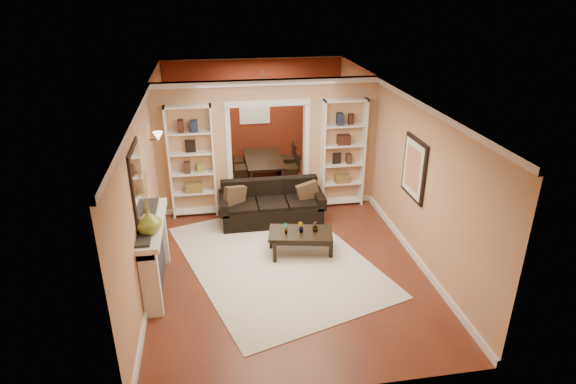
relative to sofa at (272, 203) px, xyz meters
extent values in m
plane|color=brown|center=(0.04, -0.45, -0.40)|extent=(8.00, 8.00, 0.00)
plane|color=white|center=(0.04, -0.45, 2.30)|extent=(8.00, 8.00, 0.00)
plane|color=tan|center=(0.04, 3.55, 0.95)|extent=(8.00, 0.00, 8.00)
plane|color=tan|center=(0.04, -4.45, 0.95)|extent=(8.00, 0.00, 8.00)
plane|color=tan|center=(-2.21, -0.45, 0.95)|extent=(0.00, 8.00, 8.00)
plane|color=tan|center=(2.29, -0.45, 0.95)|extent=(0.00, 8.00, 8.00)
cube|color=tan|center=(0.04, 0.75, 0.95)|extent=(4.50, 0.15, 2.70)
cube|color=maroon|center=(0.04, 3.52, 0.92)|extent=(4.44, 0.04, 2.64)
cube|color=#8CA5CC|center=(0.04, 3.48, 1.15)|extent=(0.78, 0.03, 0.98)
cube|color=beige|center=(-0.12, -1.47, -0.40)|extent=(3.84, 4.57, 0.01)
cube|color=black|center=(0.00, 0.00, 0.00)|extent=(2.06, 0.89, 0.80)
cube|color=brown|center=(-0.73, -0.02, 0.22)|extent=(0.46, 0.35, 0.46)
cube|color=brown|center=(0.73, -0.02, 0.20)|extent=(0.44, 0.18, 0.43)
cube|color=black|center=(0.34, -1.31, -0.19)|extent=(1.20, 0.80, 0.42)
imported|color=#336626|center=(0.08, -1.31, 0.12)|extent=(0.13, 0.13, 0.20)
imported|color=#336626|center=(0.34, -1.31, 0.11)|extent=(0.13, 0.13, 0.19)
imported|color=#336626|center=(0.60, -1.31, 0.12)|extent=(0.15, 0.15, 0.20)
cube|color=white|center=(-1.51, 0.58, 0.75)|extent=(0.90, 0.30, 2.30)
cube|color=white|center=(1.59, 0.58, 0.75)|extent=(0.90, 0.30, 2.30)
cube|color=white|center=(-2.05, -1.95, 0.18)|extent=(0.32, 1.70, 1.16)
imported|color=olive|center=(-2.05, -2.31, 0.95)|extent=(0.47, 0.47, 0.38)
cube|color=silver|center=(-2.19, -1.95, 1.40)|extent=(0.03, 0.95, 1.10)
cube|color=#FFE0A5|center=(-2.11, 0.10, 1.43)|extent=(0.18, 0.18, 0.22)
cube|color=black|center=(2.25, -1.45, 1.15)|extent=(0.04, 0.85, 1.05)
imported|color=black|center=(0.13, 2.24, -0.13)|extent=(1.57, 0.88, 0.55)
cube|color=black|center=(-0.42, 1.94, 0.04)|extent=(0.44, 0.44, 0.87)
cube|color=black|center=(0.68, 1.94, -0.02)|extent=(0.48, 0.48, 0.76)
cube|color=black|center=(-0.42, 2.54, 0.00)|extent=(0.46, 0.46, 0.81)
cube|color=black|center=(0.68, 2.54, 0.00)|extent=(0.43, 0.43, 0.81)
cube|color=#3C231B|center=(0.04, 2.25, 1.62)|extent=(0.50, 0.50, 0.30)
camera|label=1|loc=(-1.08, -8.59, 4.07)|focal=30.00mm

